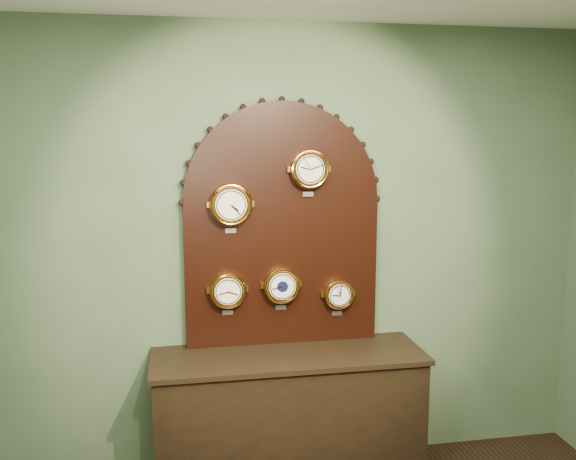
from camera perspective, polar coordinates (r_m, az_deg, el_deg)
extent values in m
plane|color=#4D6545|center=(3.91, -0.66, -2.02)|extent=(4.00, 0.00, 4.00)
cube|color=black|center=(3.98, 0.05, -17.04)|extent=(1.60, 0.50, 0.80)
cube|color=black|center=(3.89, -0.53, -3.90)|extent=(1.20, 0.06, 0.90)
cylinder|color=black|center=(3.81, -0.54, 2.70)|extent=(1.20, 0.06, 1.20)
cylinder|color=orange|center=(3.72, -5.27, 2.35)|extent=(0.24, 0.08, 0.24)
torus|color=orange|center=(3.68, -5.22, 2.29)|extent=(0.25, 0.02, 0.25)
cylinder|color=white|center=(3.68, -5.21, 2.28)|extent=(0.19, 0.01, 0.19)
cube|color=silver|center=(3.76, -5.26, -0.06)|extent=(0.06, 0.01, 0.03)
cylinder|color=orange|center=(3.77, 1.94, 5.59)|extent=(0.22, 0.08, 0.22)
torus|color=orange|center=(3.74, 2.05, 5.56)|extent=(0.24, 0.02, 0.24)
cylinder|color=silver|center=(3.73, 2.07, 5.55)|extent=(0.17, 0.01, 0.17)
cube|color=silver|center=(3.81, 1.86, 3.29)|extent=(0.07, 0.01, 0.03)
cylinder|color=orange|center=(3.81, -5.53, -5.49)|extent=(0.21, 0.08, 0.21)
torus|color=orange|center=(3.78, -5.49, -5.61)|extent=(0.22, 0.02, 0.22)
cylinder|color=white|center=(3.77, -5.48, -5.64)|extent=(0.16, 0.01, 0.16)
cube|color=silver|center=(3.87, -5.53, -7.51)|extent=(0.06, 0.01, 0.03)
cylinder|color=orange|center=(3.85, -0.61, -5.05)|extent=(0.21, 0.08, 0.21)
torus|color=orange|center=(3.82, -0.52, -5.17)|extent=(0.23, 0.02, 0.23)
cylinder|color=white|center=(3.81, -0.51, -5.19)|extent=(0.17, 0.01, 0.17)
cube|color=silver|center=(3.91, -0.66, -7.09)|extent=(0.07, 0.01, 0.03)
cylinder|color=#0B1134|center=(3.81, -0.50, -5.20)|extent=(0.07, 0.00, 0.07)
cylinder|color=orange|center=(3.94, 4.61, -5.84)|extent=(0.18, 0.08, 0.18)
torus|color=orange|center=(3.91, 4.74, -5.96)|extent=(0.19, 0.02, 0.19)
cylinder|color=silver|center=(3.91, 4.76, -5.99)|extent=(0.14, 0.01, 0.14)
cube|color=silver|center=(4.00, 4.50, -7.59)|extent=(0.06, 0.01, 0.03)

